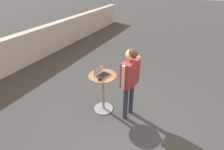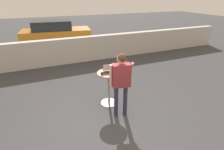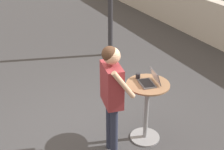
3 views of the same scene
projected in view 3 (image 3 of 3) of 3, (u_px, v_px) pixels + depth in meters
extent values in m
plane|color=#3D3D3F|center=(94.00, 136.00, 5.23)|extent=(50.00, 50.00, 0.00)
cylinder|color=gray|center=(145.00, 137.00, 5.20)|extent=(0.49, 0.49, 0.03)
cylinder|color=gray|center=(146.00, 112.00, 4.96)|extent=(0.07, 0.07, 0.98)
cylinder|color=#8C6647|center=(148.00, 84.00, 4.73)|extent=(0.67, 0.67, 0.02)
cube|color=#515156|center=(147.00, 83.00, 4.71)|extent=(0.34, 0.26, 0.02)
cube|color=black|center=(147.00, 83.00, 4.71)|extent=(0.30, 0.21, 0.00)
cube|color=#515156|center=(155.00, 76.00, 4.70)|extent=(0.32, 0.13, 0.20)
cube|color=white|center=(155.00, 76.00, 4.69)|extent=(0.29, 0.11, 0.18)
cylinder|color=#232328|center=(138.00, 76.00, 4.86)|extent=(0.07, 0.07, 0.08)
torus|color=#232328|center=(139.00, 77.00, 4.82)|extent=(0.04, 0.01, 0.04)
cylinder|color=#282D42|center=(110.00, 124.00, 4.78)|extent=(0.11, 0.11, 0.91)
cylinder|color=#282D42|center=(114.00, 134.00, 4.57)|extent=(0.11, 0.11, 0.91)
cube|color=maroon|center=(112.00, 85.00, 4.33)|extent=(0.49, 0.31, 0.60)
sphere|color=#DBAD89|center=(112.00, 56.00, 4.12)|extent=(0.24, 0.24, 0.24)
sphere|color=#472D1E|center=(110.00, 54.00, 4.10)|extent=(0.22, 0.22, 0.22)
cylinder|color=#DBAD89|center=(107.00, 76.00, 4.54)|extent=(0.07, 0.07, 0.57)
cylinder|color=#DBAD89|center=(124.00, 85.00, 4.06)|extent=(0.13, 0.34, 0.44)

